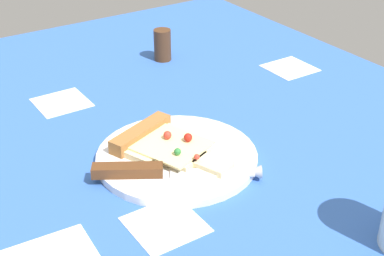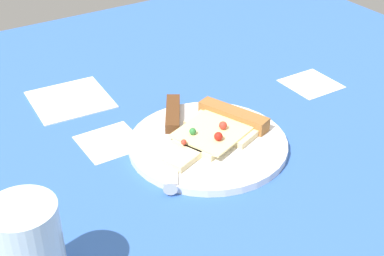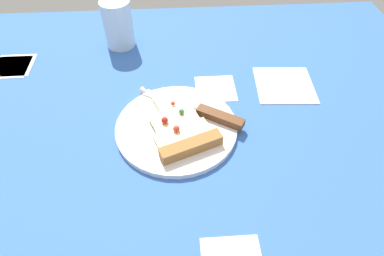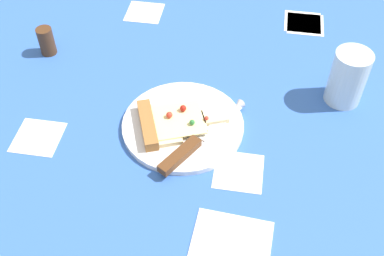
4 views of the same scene
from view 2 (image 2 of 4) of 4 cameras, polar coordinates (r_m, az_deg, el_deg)
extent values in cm
cube|color=#3360B7|center=(94.67, 4.09, 0.01)|extent=(117.57, 117.57, 3.00)
cube|color=white|center=(89.02, -8.23, -1.49)|extent=(9.00, 9.00, 0.20)
cube|color=white|center=(107.22, 11.89, 4.31)|extent=(9.00, 9.00, 0.20)
cylinder|color=silver|center=(86.58, 1.61, -1.64)|extent=(24.32, 24.32, 1.18)
cube|color=beige|center=(88.78, 3.11, 0.09)|extent=(9.55, 12.42, 1.00)
cube|color=beige|center=(84.96, 1.04, -1.48)|extent=(7.81, 8.73, 1.00)
cube|color=beige|center=(81.64, -1.01, -3.04)|extent=(6.15, 5.23, 1.00)
cube|color=#F2E099|center=(86.32, 2.01, -0.39)|extent=(12.64, 12.18, 0.30)
cube|color=#9E6633|center=(90.64, 4.18, 1.22)|extent=(6.74, 12.13, 2.20)
sphere|color=red|center=(86.50, 3.13, 0.27)|extent=(1.27, 1.27, 1.27)
sphere|color=red|center=(82.86, -0.84, -1.42)|extent=(0.85, 0.85, 0.85)
sphere|color=#2D7A38|center=(85.12, 0.06, -0.34)|extent=(1.07, 1.07, 1.07)
sphere|color=#B21E14|center=(83.81, 2.67, -0.84)|extent=(1.32, 1.32, 1.32)
cube|color=silver|center=(82.01, -2.09, -3.18)|extent=(8.01, 11.26, 0.30)
cone|color=silver|center=(77.19, -2.18, -5.75)|extent=(2.75, 2.75, 2.00)
cube|color=#593319|center=(91.74, -1.95, 1.49)|extent=(7.13, 9.66, 1.60)
cylinder|color=silver|center=(63.40, -16.10, -11.83)|extent=(7.49, 7.49, 11.93)
cube|color=white|center=(101.71, -12.16, 2.86)|extent=(13.80, 13.80, 0.40)
camera|label=1|loc=(0.99, -48.56, 21.16)|focal=52.86mm
camera|label=3|loc=(1.05, 26.70, 29.53)|focal=31.03mm
camera|label=4|loc=(1.28, -24.99, 39.76)|focal=44.53mm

